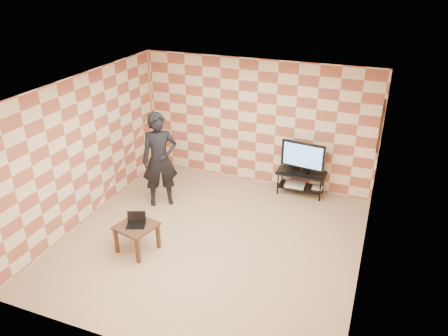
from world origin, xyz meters
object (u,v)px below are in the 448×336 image
Objects in this scene: tv_stand at (301,178)px; side_table at (137,230)px; person at (160,160)px; tv at (303,156)px.

side_table is at bearing -125.91° from tv_stand.
side_table is at bearing -110.58° from person.
tv_stand and side_table have the same top height.
tv is at bearing 54.06° from side_table.
tv_stand is at bearing 54.09° from side_table.
person is at bearing 103.76° from side_table.
side_table is (-2.13, -2.95, 0.05)m from tv_stand.
tv_stand is 0.50m from tv.
tv_stand is 2.93m from person.
person reaches higher than side_table.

